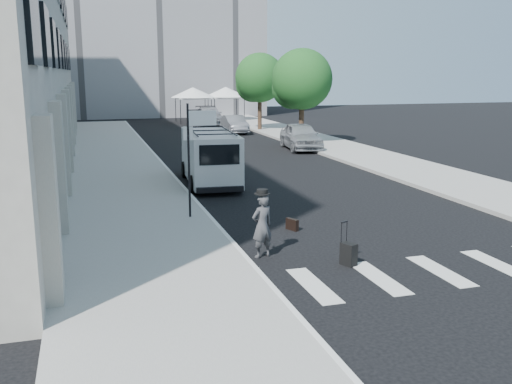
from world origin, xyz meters
TOP-DOWN VIEW (x-y plane):
  - ground at (0.00, 0.00)m, footprint 120.00×120.00m
  - sidewalk_left at (-4.25, 16.00)m, footprint 4.50×48.00m
  - sidewalk_right at (9.00, 20.00)m, footprint 4.00×56.00m
  - sign_pole at (-2.36, 3.20)m, footprint 1.03×0.07m
  - tree_near at (7.50, 20.15)m, footprint 3.80×3.83m
  - tree_far at (7.50, 29.15)m, footprint 3.80×3.83m
  - tent_left at (4.00, 38.00)m, footprint 4.00×4.00m
  - tent_right at (7.20, 38.50)m, footprint 4.00×4.00m
  - businessman at (-1.49, -0.80)m, footprint 0.69×0.56m
  - briefcase at (0.10, 1.33)m, footprint 0.28×0.45m
  - suitcase at (0.32, -2.00)m, footprint 0.36×0.44m
  - cargo_van at (-0.70, 9.07)m, footprint 2.35×5.83m
  - parked_car_a at (6.80, 18.00)m, footprint 2.46×4.89m
  - parked_car_b at (5.33, 28.15)m, footprint 1.51×4.09m
  - parked_car_c at (5.00, 35.91)m, footprint 2.65×5.53m

SIDE VIEW (x-z plane):
  - ground at x=0.00m, z-range 0.00..0.00m
  - sidewalk_left at x=-4.25m, z-range 0.00..0.15m
  - sidewalk_right at x=9.00m, z-range 0.00..0.15m
  - briefcase at x=0.10m, z-range 0.00..0.34m
  - suitcase at x=0.32m, z-range -0.25..0.81m
  - parked_car_b at x=5.33m, z-range 0.00..1.34m
  - parked_car_c at x=5.00m, z-range 0.00..1.55m
  - parked_car_a at x=6.80m, z-range 0.00..1.60m
  - businessman at x=-1.49m, z-range 0.00..1.62m
  - cargo_van at x=-0.70m, z-range 0.04..2.21m
  - sign_pole at x=-2.36m, z-range 0.90..4.40m
  - tent_left at x=4.00m, z-range 1.11..4.31m
  - tent_right at x=7.20m, z-range 1.11..4.31m
  - tree_near at x=7.50m, z-range 0.96..6.99m
  - tree_far at x=7.50m, z-range 0.96..6.99m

